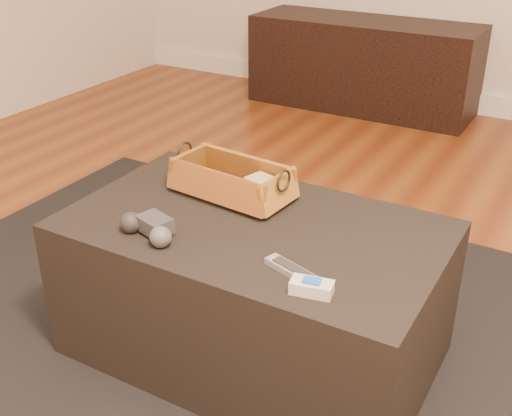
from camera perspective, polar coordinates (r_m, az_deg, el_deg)
The scene contains 11 objects.
floor at distance 1.77m, azimuth 1.78°, elevation -17.84°, with size 5.00×5.50×0.01m, color brown.
baseboard at distance 4.06m, azimuth 20.61°, elevation 8.42°, with size 5.00×0.04×0.12m, color white.
media_cabinet at distance 3.98m, azimuth 9.48°, elevation 12.46°, with size 1.33×0.45×0.52m, color black.
area_rug at distance 1.90m, azimuth -1.00°, elevation -13.36°, with size 2.60×2.00×0.01m, color black.
ottoman at distance 1.81m, azimuth -0.24°, elevation -7.25°, with size 1.00×0.60×0.42m, color black.
tv_remote at distance 1.84m, azimuth -2.83°, elevation 1.77°, with size 0.19×0.04×0.02m, color black.
cloth_bundle at distance 1.81m, azimuth 0.72°, elevation 1.82°, with size 0.10×0.07×0.05m, color tan.
wicker_basket at distance 1.83m, azimuth -2.15°, elevation 2.33°, with size 0.37×0.22×0.12m.
game_controller at distance 1.64m, azimuth -9.48°, elevation -1.72°, with size 0.18×0.12×0.06m.
silver_remote at distance 1.48m, azimuth 3.39°, elevation -5.64°, with size 0.17×0.09×0.02m.
cream_gadget at distance 1.42m, azimuth 4.97°, elevation -7.01°, with size 0.10×0.06×0.03m.
Camera 1 is at (0.58, -1.11, 1.24)m, focal length 45.00 mm.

